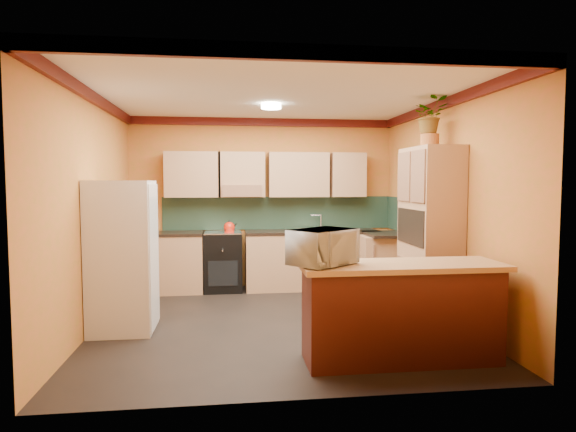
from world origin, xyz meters
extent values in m
plane|color=black|center=(0.00, 0.00, 0.00)|extent=(4.20, 4.20, 0.00)
cube|color=white|center=(0.00, 0.00, 2.70)|extent=(4.20, 4.20, 0.04)
cube|color=#D26D38|center=(0.00, 2.10, 1.35)|extent=(4.20, 0.04, 2.70)
cube|color=#D26D38|center=(0.00, -2.10, 1.35)|extent=(4.20, 0.04, 2.70)
cube|color=#D26D38|center=(-2.10, 0.00, 1.35)|extent=(0.04, 4.20, 2.70)
cube|color=#D26D38|center=(2.10, 0.00, 1.35)|extent=(0.04, 4.20, 2.70)
cube|color=#213C2E|center=(0.25, 2.09, 1.19)|extent=(3.70, 0.02, 0.53)
cube|color=#213C2E|center=(2.09, 1.40, 1.19)|extent=(0.02, 1.40, 0.53)
cube|color=tan|center=(0.10, 1.93, 1.80)|extent=(3.10, 0.34, 0.70)
cylinder|color=white|center=(0.00, 0.60, 2.66)|extent=(0.26, 0.26, 0.06)
cube|color=tan|center=(-0.02, 1.80, 0.44)|extent=(3.65, 0.60, 0.88)
cube|color=black|center=(-0.02, 1.80, 0.90)|extent=(3.65, 0.62, 0.04)
cube|color=black|center=(-0.65, 1.80, 0.46)|extent=(0.58, 0.58, 0.91)
cube|color=silver|center=(0.75, 1.80, 0.94)|extent=(0.48, 0.40, 0.03)
cube|color=tan|center=(1.80, 1.29, 0.44)|extent=(0.60, 0.80, 0.88)
cube|color=black|center=(1.80, 1.29, 0.90)|extent=(0.62, 0.80, 0.04)
cube|color=silver|center=(-1.75, -0.12, 0.85)|extent=(0.68, 0.66, 1.70)
cube|color=tan|center=(1.85, -0.15, 1.05)|extent=(0.48, 0.90, 2.10)
cylinder|color=#AF602A|center=(1.85, -0.10, 2.18)|extent=(0.22, 0.22, 0.16)
imported|color=tan|center=(1.85, -0.10, 2.48)|extent=(0.44, 0.40, 0.44)
cube|color=#491511|center=(1.04, -1.40, 0.44)|extent=(1.80, 0.55, 0.88)
cube|color=tan|center=(1.04, -1.40, 0.91)|extent=(1.90, 0.65, 0.05)
imported|color=silver|center=(0.29, -1.40, 1.09)|extent=(0.71, 0.68, 0.33)
camera|label=1|loc=(-0.57, -5.67, 1.68)|focal=30.00mm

